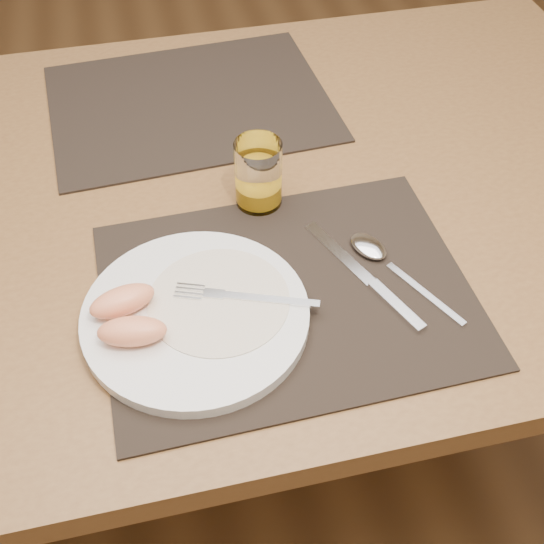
{
  "coord_description": "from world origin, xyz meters",
  "views": [
    {
      "loc": [
        -0.11,
        -0.75,
        1.39
      ],
      "look_at": [
        0.02,
        -0.2,
        0.77
      ],
      "focal_mm": 45.0,
      "sensor_mm": 36.0,
      "label": 1
    }
  ],
  "objects": [
    {
      "name": "ground",
      "position": [
        0.0,
        0.0,
        0.0
      ],
      "size": [
        5.0,
        5.0,
        0.0
      ],
      "primitive_type": "plane",
      "color": "brown",
      "rests_on": "ground"
    },
    {
      "name": "plate_dressing",
      "position": [
        -0.06,
        -0.23,
        0.77
      ],
      "size": [
        0.17,
        0.17,
        0.0
      ],
      "color": "white",
      "rests_on": "plate"
    },
    {
      "name": "table",
      "position": [
        0.0,
        0.0,
        0.67
      ],
      "size": [
        1.4,
        0.9,
        0.75
      ],
      "color": "brown",
      "rests_on": "ground"
    },
    {
      "name": "fork",
      "position": [
        -0.04,
        -0.23,
        0.77
      ],
      "size": [
        0.17,
        0.08,
        0.0
      ],
      "color": "silver",
      "rests_on": "plate"
    },
    {
      "name": "spoon",
      "position": [
        0.16,
        -0.19,
        0.76
      ],
      "size": [
        0.1,
        0.18,
        0.01
      ],
      "color": "silver",
      "rests_on": "placemat_near"
    },
    {
      "name": "plate",
      "position": [
        -0.09,
        -0.24,
        0.76
      ],
      "size": [
        0.27,
        0.27,
        0.02
      ],
      "primitive_type": "cylinder",
      "color": "white",
      "rests_on": "placemat_near"
    },
    {
      "name": "grapefruit_wedges",
      "position": [
        -0.16,
        -0.24,
        0.79
      ],
      "size": [
        0.09,
        0.1,
        0.03
      ],
      "color": "#FB9866",
      "rests_on": "plate"
    },
    {
      "name": "placemat_far",
      "position": [
        -0.03,
        0.22,
        0.75
      ],
      "size": [
        0.47,
        0.37,
        0.0
      ],
      "primitive_type": "cube",
      "rotation": [
        0.0,
        0.0,
        0.06
      ],
      "color": "black",
      "rests_on": "table"
    },
    {
      "name": "placemat_near",
      "position": [
        0.03,
        -0.22,
        0.75
      ],
      "size": [
        0.46,
        0.36,
        0.0
      ],
      "primitive_type": "cube",
      "rotation": [
        0.0,
        0.0,
        0.02
      ],
      "color": "black",
      "rests_on": "table"
    },
    {
      "name": "juice_glass",
      "position": [
        0.03,
        -0.05,
        0.8
      ],
      "size": [
        0.06,
        0.06,
        0.1
      ],
      "color": "white",
      "rests_on": "placemat_near"
    },
    {
      "name": "knife",
      "position": [
        0.14,
        -0.23,
        0.76
      ],
      "size": [
        0.1,
        0.21,
        0.01
      ],
      "color": "silver",
      "rests_on": "placemat_near"
    }
  ]
}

